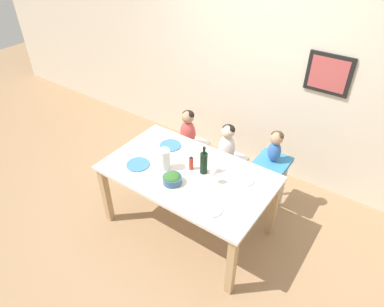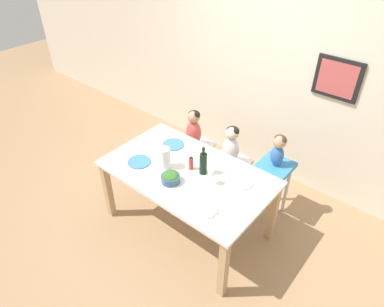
% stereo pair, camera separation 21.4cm
% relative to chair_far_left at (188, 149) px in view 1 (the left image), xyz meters
% --- Properties ---
extents(ground_plane, '(14.00, 14.00, 0.00)m').
position_rel_chair_far_left_xyz_m(ground_plane, '(0.54, -0.75, -0.38)').
color(ground_plane, '#9E7A56').
extents(wall_back, '(10.00, 0.09, 2.70)m').
position_rel_chair_far_left_xyz_m(wall_back, '(0.54, 0.74, 0.98)').
color(wall_back, beige).
rests_on(wall_back, ground_plane).
extents(dining_table, '(1.67, 0.99, 0.76)m').
position_rel_chair_far_left_xyz_m(dining_table, '(0.54, -0.75, 0.29)').
color(dining_table, silver).
rests_on(dining_table, ground_plane).
extents(chair_far_left, '(0.40, 0.43, 0.44)m').
position_rel_chair_far_left_xyz_m(chair_far_left, '(0.00, 0.00, 0.00)').
color(chair_far_left, silver).
rests_on(chair_far_left, ground_plane).
extents(chair_far_center, '(0.40, 0.43, 0.44)m').
position_rel_chair_far_left_xyz_m(chair_far_center, '(0.55, 0.00, 0.00)').
color(chair_far_center, silver).
rests_on(chair_far_center, ground_plane).
extents(chair_right_highchair, '(0.34, 0.37, 0.68)m').
position_rel_chair_far_left_xyz_m(chair_right_highchair, '(1.11, 0.00, 0.17)').
color(chair_right_highchair, silver).
rests_on(chair_right_highchair, ground_plane).
extents(person_child_left, '(0.20, 0.17, 0.48)m').
position_rel_chair_far_left_xyz_m(person_child_left, '(0.00, 0.00, 0.32)').
color(person_child_left, '#C64C4C').
rests_on(person_child_left, chair_far_left).
extents(person_child_center, '(0.20, 0.17, 0.48)m').
position_rel_chair_far_left_xyz_m(person_child_center, '(0.55, 0.00, 0.32)').
color(person_child_center, silver).
rests_on(person_child_center, chair_far_center).
extents(person_baby_right, '(0.14, 0.14, 0.36)m').
position_rel_chair_far_left_xyz_m(person_baby_right, '(1.11, 0.00, 0.52)').
color(person_baby_right, '#3366B2').
rests_on(person_baby_right, chair_right_highchair).
extents(wine_bottle, '(0.07, 0.07, 0.30)m').
position_rel_chair_far_left_xyz_m(wine_bottle, '(0.67, -0.67, 0.51)').
color(wine_bottle, black).
rests_on(wine_bottle, dining_table).
extents(paper_towel_roll, '(0.11, 0.11, 0.22)m').
position_rel_chair_far_left_xyz_m(paper_towel_roll, '(0.32, -0.83, 0.50)').
color(paper_towel_roll, white).
rests_on(paper_towel_roll, dining_table).
extents(wine_glass_near, '(0.07, 0.07, 0.18)m').
position_rel_chair_far_left_xyz_m(wine_glass_near, '(0.83, -0.74, 0.51)').
color(wine_glass_near, white).
rests_on(wine_glass_near, dining_table).
extents(salad_bowl_large, '(0.18, 0.18, 0.10)m').
position_rel_chair_far_left_xyz_m(salad_bowl_large, '(0.52, -0.96, 0.44)').
color(salad_bowl_large, '#335675').
rests_on(salad_bowl_large, dining_table).
extents(dinner_plate_front_left, '(0.24, 0.24, 0.01)m').
position_rel_chair_far_left_xyz_m(dinner_plate_front_left, '(0.07, -0.95, 0.39)').
color(dinner_plate_front_left, teal).
rests_on(dinner_plate_front_left, dining_table).
extents(dinner_plate_back_left, '(0.24, 0.24, 0.01)m').
position_rel_chair_far_left_xyz_m(dinner_plate_back_left, '(0.13, -0.50, 0.39)').
color(dinner_plate_back_left, teal).
rests_on(dinner_plate_back_left, dining_table).
extents(dinner_plate_back_right, '(0.24, 0.24, 0.01)m').
position_rel_chair_far_left_xyz_m(dinner_plate_back_right, '(1.03, -0.54, 0.39)').
color(dinner_plate_back_right, silver).
rests_on(dinner_plate_back_right, dining_table).
extents(dinner_plate_front_right, '(0.24, 0.24, 0.01)m').
position_rel_chair_far_left_xyz_m(dinner_plate_front_right, '(0.99, -1.04, 0.39)').
color(dinner_plate_front_right, silver).
rests_on(dinner_plate_front_right, dining_table).
extents(condiment_bottle_hot_sauce, '(0.05, 0.05, 0.16)m').
position_rel_chair_far_left_xyz_m(condiment_bottle_hot_sauce, '(0.54, -0.69, 0.46)').
color(condiment_bottle_hot_sauce, red).
rests_on(condiment_bottle_hot_sauce, dining_table).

